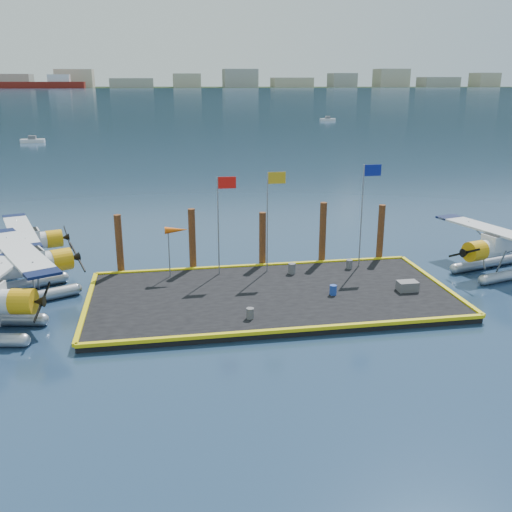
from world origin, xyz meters
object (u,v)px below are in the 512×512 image
(drum_3, at_px, (250,313))
(piling_3, at_px, (323,235))
(drum_5, at_px, (292,268))
(piling_1, at_px, (192,241))
(windsock, at_px, (176,231))
(seaplane_d, at_px, (505,249))
(flagpole_blue, at_px, (365,200))
(drum_1, at_px, (333,290))
(flagpole_red, at_px, (221,210))
(piling_0, at_px, (119,246))
(seaplane_c, at_px, (16,246))
(seaplane_b, at_px, (13,271))
(piling_4, at_px, (380,234))
(piling_2, at_px, (262,241))
(crate, at_px, (407,286))
(flagpole_yellow, at_px, (271,207))
(drum_4, at_px, (349,264))

(drum_3, height_order, piling_3, piling_3)
(drum_5, distance_m, piling_1, 6.50)
(drum_5, xyz_separation_m, windsock, (-6.95, 0.68, 2.51))
(seaplane_d, distance_m, flagpole_blue, 9.54)
(drum_3, distance_m, flagpole_blue, 11.72)
(drum_5, xyz_separation_m, flagpole_blue, (4.77, 0.68, 3.96))
(drum_1, distance_m, piling_1, 9.74)
(flagpole_blue, xyz_separation_m, piling_1, (-10.70, 1.60, -2.59))
(flagpole_red, distance_m, piling_0, 6.84)
(drum_3, xyz_separation_m, flagpole_red, (-0.58, 7.11, 3.72))
(seaplane_c, relative_size, flagpole_blue, 1.48)
(windsock, relative_size, piling_1, 0.74)
(drum_3, bearing_deg, windsock, 114.97)
(seaplane_b, height_order, drum_1, seaplane_b)
(windsock, relative_size, piling_4, 0.78)
(drum_5, relative_size, piling_2, 0.17)
(seaplane_b, bearing_deg, windsock, 72.88)
(seaplane_d, xyz_separation_m, piling_1, (-19.56, 3.31, 0.50))
(drum_1, height_order, drum_3, drum_1)
(crate, bearing_deg, flagpole_red, 154.63)
(seaplane_c, height_order, flagpole_red, flagpole_red)
(flagpole_yellow, relative_size, flagpole_blue, 0.95)
(seaplane_b, xyz_separation_m, piling_1, (10.14, 2.85, 0.45))
(seaplane_c, bearing_deg, windsock, 48.20)
(seaplane_b, distance_m, piling_1, 10.54)
(seaplane_b, distance_m, flagpole_blue, 21.10)
(piling_2, bearing_deg, piling_1, 180.00)
(flagpole_yellow, relative_size, piling_4, 1.55)
(drum_5, xyz_separation_m, piling_4, (6.57, 2.28, 1.28))
(piling_1, xyz_separation_m, piling_3, (8.50, 0.00, 0.05))
(piling_1, bearing_deg, piling_2, 0.00)
(drum_1, relative_size, windsock, 0.18)
(drum_1, height_order, crate, crate)
(windsock, bearing_deg, seaplane_c, 155.70)
(piling_4, bearing_deg, seaplane_d, -25.11)
(seaplane_c, relative_size, drum_5, 14.95)
(drum_5, distance_m, windsock, 7.42)
(drum_1, bearing_deg, windsock, 151.15)
(seaplane_b, relative_size, drum_1, 18.64)
(windsock, xyz_separation_m, piling_3, (9.53, 1.60, -1.08))
(piling_1, relative_size, piling_4, 1.05)
(crate, distance_m, piling_4, 6.52)
(seaplane_c, height_order, crate, seaplane_c)
(flagpole_red, bearing_deg, drum_4, -2.42)
(piling_2, relative_size, piling_3, 0.88)
(drum_3, distance_m, flagpole_yellow, 8.43)
(crate, bearing_deg, seaplane_d, 21.05)
(seaplane_c, bearing_deg, piling_3, 63.77)
(piling_0, relative_size, piling_2, 1.05)
(seaplane_d, xyz_separation_m, drum_5, (-13.63, 1.03, -0.88))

